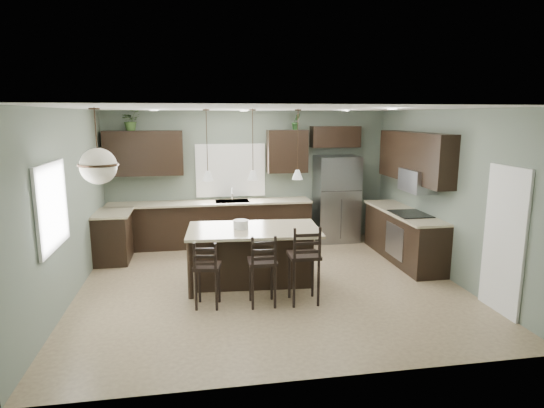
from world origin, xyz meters
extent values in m
plane|color=#9E8466|center=(0.00, 0.00, 0.00)|extent=(6.00, 6.00, 0.00)
cube|color=white|center=(2.98, -1.55, 1.02)|extent=(0.04, 0.82, 2.04)
cube|color=white|center=(-0.40, 2.73, 1.55)|extent=(1.35, 0.02, 1.00)
cube|color=white|center=(-2.98, -0.80, 1.55)|extent=(0.02, 1.10, 1.00)
cube|color=black|center=(-2.70, 1.70, 0.45)|extent=(0.60, 0.90, 0.90)
cube|color=#BBAE8D|center=(-2.68, 1.70, 0.92)|extent=(0.66, 0.96, 0.04)
cube|color=black|center=(-0.85, 2.45, 0.45)|extent=(4.20, 0.60, 0.90)
cube|color=#BBAE8D|center=(-0.85, 2.43, 0.92)|extent=(4.20, 0.66, 0.04)
cube|color=gray|center=(-0.40, 2.43, 0.94)|extent=(0.70, 0.45, 0.01)
cylinder|color=silver|center=(-0.40, 2.40, 1.08)|extent=(0.02, 0.02, 0.28)
cube|color=black|center=(-2.15, 2.58, 1.95)|extent=(1.55, 0.34, 0.90)
cube|color=black|center=(0.80, 2.58, 1.95)|extent=(0.85, 0.34, 0.90)
cube|color=black|center=(1.85, 2.58, 2.25)|extent=(1.05, 0.34, 0.45)
cube|color=black|center=(2.70, 0.87, 0.45)|extent=(0.60, 2.35, 0.90)
cube|color=#BBAE8D|center=(2.68, 0.87, 0.92)|extent=(0.66, 2.35, 0.04)
cube|color=black|center=(2.68, 0.60, 0.94)|extent=(0.58, 0.75, 0.02)
cube|color=gray|center=(2.40, 0.60, 0.45)|extent=(0.01, 0.72, 0.60)
cube|color=black|center=(2.83, 0.87, 1.95)|extent=(0.34, 2.35, 0.90)
cube|color=gray|center=(2.78, 0.60, 1.55)|extent=(0.40, 0.75, 0.40)
cube|color=gray|center=(1.86, 2.42, 0.93)|extent=(0.90, 0.74, 1.85)
cube|color=black|center=(-0.25, 0.08, 0.46)|extent=(2.16, 1.33, 0.92)
cylinder|color=silver|center=(-0.45, 0.10, 0.99)|extent=(0.24, 0.24, 0.14)
cube|color=black|center=(-1.02, -0.71, 0.50)|extent=(0.43, 0.43, 0.99)
cube|color=black|center=(-0.24, -0.78, 0.54)|extent=(0.41, 0.41, 1.07)
cube|color=black|center=(0.36, -0.79, 0.59)|extent=(0.44, 0.44, 1.18)
imported|color=#324D22|center=(-2.36, 2.55, 2.61)|extent=(0.45, 0.42, 0.41)
imported|color=#295424|center=(0.98, 2.55, 2.57)|extent=(0.22, 0.19, 0.34)
plane|color=slate|center=(0.00, 2.75, 1.40)|extent=(6.00, 0.00, 6.00)
plane|color=slate|center=(0.00, -2.75, 1.40)|extent=(6.00, 0.00, 6.00)
plane|color=slate|center=(-3.00, 0.00, 1.40)|extent=(0.00, 5.50, 5.50)
plane|color=slate|center=(3.00, 0.00, 1.40)|extent=(0.00, 5.50, 5.50)
plane|color=white|center=(0.00, 0.00, 2.80)|extent=(6.00, 6.00, 0.00)
camera|label=1|loc=(-1.14, -6.90, 2.69)|focal=30.00mm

